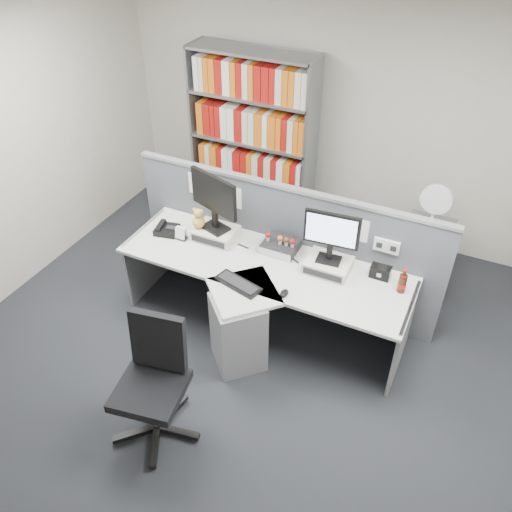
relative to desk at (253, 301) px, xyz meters
The scene contains 21 objects.
ground 0.75m from the desk, 90.00° to the right, with size 5.50×5.50×0.00m, color #27292E.
room_shell 1.46m from the desk, 90.00° to the right, with size 5.04×5.54×2.72m.
partition 0.68m from the desk, 89.59° to the left, with size 3.00×0.08×1.27m.
desk is the anchor object (origin of this frame).
monitor_riser_left 0.76m from the desk, 146.23° to the left, with size 0.38×0.31×0.10m.
monitor_riser_right 0.72m from the desk, 35.81° to the left, with size 0.38×0.31×0.10m.
monitor_left 0.98m from the desk, 146.07° to the left, with size 0.52×0.24×0.55m.
monitor_right 0.92m from the desk, 35.94° to the left, with size 0.46×0.17×0.47m.
desktop_pc 0.56m from the desk, 84.04° to the left, with size 0.31×0.28×0.08m.
figurines 0.60m from the desk, 81.94° to the left, with size 0.29×0.05×0.09m.
keyboard 0.32m from the desk, 120.22° to the right, with size 0.44×0.25×0.03m.
mouse 0.43m from the desk, 14.18° to the right, with size 0.06×0.10×0.04m, color black.
desk_phone 1.11m from the desk, 166.16° to the left, with size 0.24×0.23×0.09m.
desk_calendar 0.93m from the desk, 165.02° to the left, with size 0.11×0.08×0.13m.
plush_toy 0.91m from the desk, 154.91° to the left, with size 0.12×0.12×0.20m.
speaker 1.12m from the desk, 26.40° to the left, with size 0.17×0.09×0.11m, color black.
cola_bottle 1.27m from the desk, 17.76° to the left, with size 0.07×0.07×0.23m.
shelving_unit 2.12m from the desk, 115.96° to the left, with size 1.41×0.40×2.00m.
filing_cabinet 1.85m from the desk, 49.39° to the left, with size 0.45×0.61×0.70m.
desk_fan 1.92m from the desk, 49.38° to the left, with size 0.29×0.17×0.50m.
office_chair 1.16m from the desk, 102.89° to the right, with size 0.67×0.66×1.01m.
Camera 1 is at (1.49, -2.48, 3.60)m, focal length 37.04 mm.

